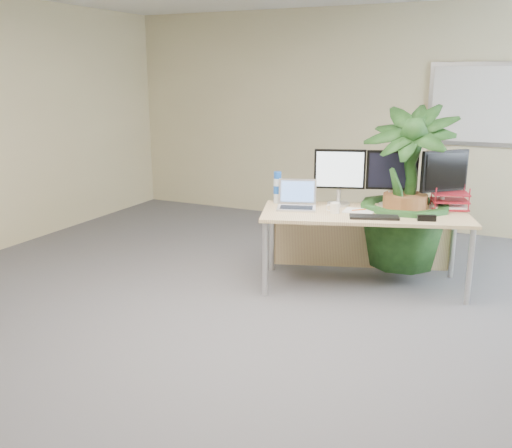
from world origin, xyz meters
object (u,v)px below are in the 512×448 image
at_px(floor_plant, 405,203).
at_px(monitor_left, 340,173).
at_px(desk, 363,225).
at_px(monitor_right, 392,174).
at_px(laptop, 297,201).

height_order(floor_plant, monitor_left, floor_plant).
relative_size(desk, monitor_right, 3.80).
xyz_separation_m(floor_plant, monitor_left, (-0.59, -0.15, 0.25)).
bearing_deg(monitor_left, desk, -15.76).
relative_size(monitor_left, monitor_right, 1.01).
bearing_deg(desk, floor_plant, 35.06).
bearing_deg(monitor_right, desk, -125.63).
height_order(desk, monitor_left, monitor_left).
height_order(monitor_left, monitor_right, monitor_left).
distance_m(desk, laptop, 0.65).
relative_size(floor_plant, laptop, 3.52).
xyz_separation_m(floor_plant, monitor_right, (-0.14, 0.02, 0.25)).
bearing_deg(desk, monitor_left, 164.24).
bearing_deg(monitor_right, laptop, -150.25).
bearing_deg(monitor_left, floor_plant, 14.16).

